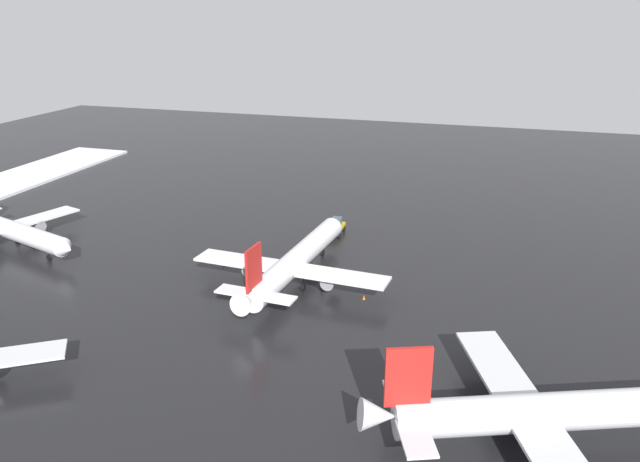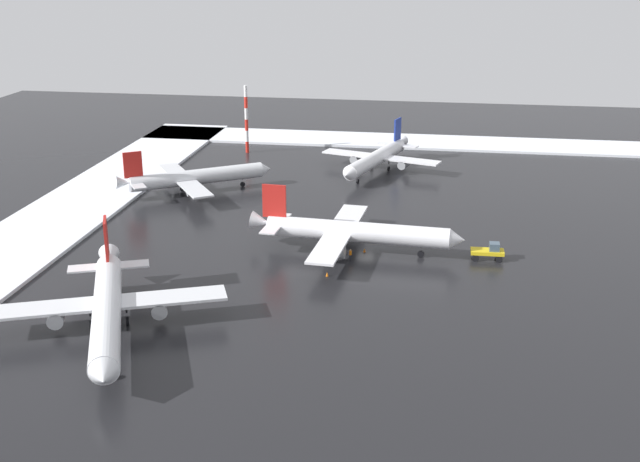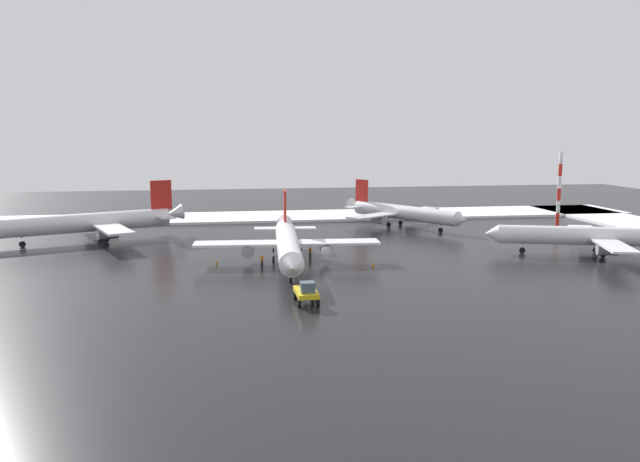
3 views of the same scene
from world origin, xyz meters
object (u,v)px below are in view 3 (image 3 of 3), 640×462
at_px(traffic_cone_near_nose, 373,264).
at_px(airplane_parked_portside, 288,243).
at_px(airplane_foreground_jet, 402,212).
at_px(antenna_mast, 559,188).
at_px(traffic_cone_mid_line, 216,263).
at_px(airplane_far_rear, 90,222).
at_px(pushback_tug, 306,292).
at_px(ground_crew_beside_wing, 262,260).
at_px(ground_crew_by_nose_gear, 310,252).
at_px(traffic_cone_wingtip_side, 290,266).
at_px(airplane_distant_tail, 588,236).

bearing_deg(traffic_cone_near_nose, airplane_parked_portside, -11.67).
bearing_deg(airplane_foreground_jet, airplane_parked_portside, -72.65).
xyz_separation_m(antenna_mast, traffic_cone_mid_line, (66.17, 27.42, -6.93)).
distance_m(airplane_far_rear, traffic_cone_mid_line, 30.30).
bearing_deg(airplane_parked_portside, pushback_tug, 3.96).
bearing_deg(airplane_far_rear, traffic_cone_mid_line, 111.59).
bearing_deg(pushback_tug, traffic_cone_near_nose, 144.92).
distance_m(ground_crew_beside_wing, traffic_cone_near_nose, 15.16).
distance_m(airplane_parked_portside, airplane_far_rear, 38.78).
xyz_separation_m(ground_crew_by_nose_gear, traffic_cone_wingtip_side, (3.52, 5.92, -0.70)).
bearing_deg(ground_crew_beside_wing, antenna_mast, -84.28).
relative_size(airplane_foreground_jet, traffic_cone_wingtip_side, 45.87).
relative_size(airplane_parked_portside, airplane_foreground_jet, 1.24).
bearing_deg(traffic_cone_mid_line, antenna_mast, -157.50).
bearing_deg(traffic_cone_near_nose, airplane_far_rear, -32.13).
height_order(ground_crew_beside_wing, traffic_cone_mid_line, ground_crew_beside_wing).
height_order(airplane_distant_tail, airplane_far_rear, airplane_far_rear).
height_order(ground_crew_beside_wing, ground_crew_by_nose_gear, same).
bearing_deg(traffic_cone_near_nose, airplane_foreground_jet, -112.26).
bearing_deg(ground_crew_beside_wing, traffic_cone_near_nose, -118.79).
bearing_deg(antenna_mast, traffic_cone_wingtip_side, 29.11).
relative_size(airplane_far_rear, ground_crew_by_nose_gear, 18.38).
distance_m(airplane_foreground_jet, ground_crew_by_nose_gear, 35.02).
bearing_deg(antenna_mast, pushback_tug, 40.90).
bearing_deg(traffic_cone_near_nose, pushback_tug, 56.06).
distance_m(airplane_foreground_jet, pushback_tug, 56.97).
bearing_deg(ground_crew_by_nose_gear, pushback_tug, 1.31).
xyz_separation_m(airplane_far_rear, traffic_cone_near_nose, (-41.93, 26.33, -2.95)).
bearing_deg(ground_crew_by_nose_gear, traffic_cone_wingtip_side, -20.44).
bearing_deg(ground_crew_beside_wing, airplane_parked_portside, -107.01).
bearing_deg(airplane_distant_tail, traffic_cone_near_nose, 22.18).
bearing_deg(pushback_tug, traffic_cone_mid_line, -157.00).
bearing_deg(traffic_cone_mid_line, ground_crew_beside_wing, 158.97).
bearing_deg(ground_crew_beside_wing, airplane_foreground_jet, -62.91).
relative_size(airplane_foreground_jet, traffic_cone_mid_line, 45.87).
height_order(airplane_foreground_jet, antenna_mast, antenna_mast).
height_order(ground_crew_beside_wing, antenna_mast, antenna_mast).
relative_size(airplane_distant_tail, traffic_cone_mid_line, 51.90).
bearing_deg(airplane_far_rear, airplane_parked_portside, 119.80).
xyz_separation_m(airplane_parked_portside, airplane_distant_tail, (-44.77, -0.49, -0.20)).
relative_size(ground_crew_beside_wing, traffic_cone_near_nose, 3.11).
xyz_separation_m(ground_crew_by_nose_gear, traffic_cone_mid_line, (13.37, 1.98, -0.70)).
relative_size(airplane_distant_tail, traffic_cone_wingtip_side, 51.90).
xyz_separation_m(airplane_parked_portside, airplane_far_rear, (30.48, -23.97, 0.16)).
relative_size(airplane_parked_portside, traffic_cone_mid_line, 56.91).
relative_size(pushback_tug, ground_crew_by_nose_gear, 2.72).
bearing_deg(ground_crew_by_nose_gear, traffic_cone_mid_line, -71.31).
distance_m(airplane_parked_portside, antenna_mast, 63.89).
height_order(pushback_tug, traffic_cone_wingtip_side, pushback_tug).
relative_size(antenna_mast, traffic_cone_near_nose, 26.21).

